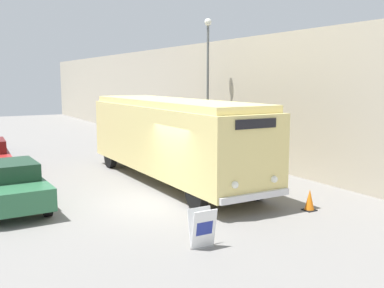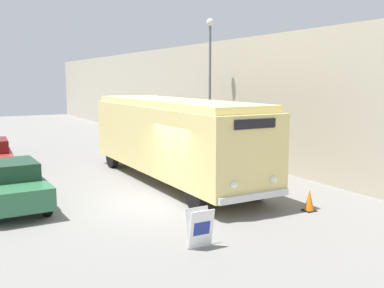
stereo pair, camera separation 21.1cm
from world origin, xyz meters
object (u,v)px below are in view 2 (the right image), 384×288
object	(u,v)px
parked_car_near	(12,185)
traffic_cone	(309,201)
vintage_bus	(173,136)
streetlamp	(210,71)
sign_board	(200,229)

from	to	relation	value
parked_car_near	traffic_cone	distance (m)	9.31
vintage_bus	streetlamp	world-z (taller)	streetlamp
sign_board	streetlamp	world-z (taller)	streetlamp
parked_car_near	traffic_cone	bearing A→B (deg)	-32.35
vintage_bus	traffic_cone	bearing A→B (deg)	-72.04
sign_board	parked_car_near	bearing A→B (deg)	120.97
sign_board	traffic_cone	world-z (taller)	sign_board
sign_board	streetlamp	bearing A→B (deg)	57.53
sign_board	traffic_cone	xyz separation A→B (m)	(4.49, 0.99, -0.14)
streetlamp	vintage_bus	bearing A→B (deg)	-137.83
streetlamp	parked_car_near	xyz separation A→B (m)	(-9.94, -4.37, -3.72)
vintage_bus	parked_car_near	xyz separation A→B (m)	(-6.12, -0.91, -1.09)
sign_board	streetlamp	size ratio (longest dim) A/B	0.14
sign_board	parked_car_near	distance (m)	6.76
streetlamp	parked_car_near	world-z (taller)	streetlamp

